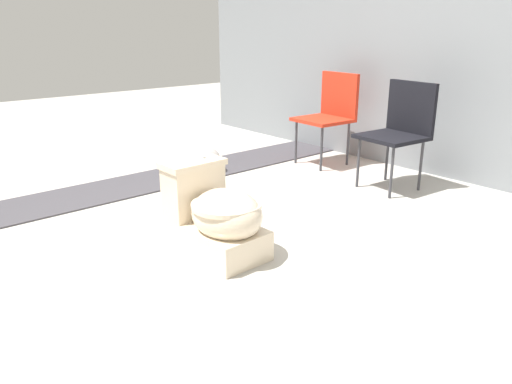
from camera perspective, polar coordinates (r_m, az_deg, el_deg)
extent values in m
plane|color=#B7B2A8|center=(3.01, -6.41, -6.12)|extent=(14.00, 14.00, 0.00)
cube|color=#423F44|center=(4.31, -10.94, 1.46)|extent=(0.56, 8.00, 0.01)
cube|color=gray|center=(4.39, 26.82, 17.35)|extent=(7.00, 0.20, 2.60)
cube|color=beige|center=(2.89, -4.54, -5.29)|extent=(0.61, 0.35, 0.17)
ellipsoid|color=beige|center=(2.75, -3.36, -2.56)|extent=(0.45, 0.37, 0.28)
cylinder|color=beige|center=(2.73, -3.38, -1.47)|extent=(0.40, 0.40, 0.03)
cube|color=beige|center=(2.96, -7.14, 0.12)|extent=(0.19, 0.34, 0.30)
cube|color=beige|center=(2.91, -7.27, 3.26)|extent=(0.21, 0.37, 0.04)
cylinder|color=silver|center=(2.95, -6.02, 3.99)|extent=(0.02, 0.02, 0.01)
cube|color=red|center=(4.67, 7.64, 8.18)|extent=(0.47, 0.47, 0.03)
cube|color=red|center=(4.78, 9.52, 10.94)|extent=(0.44, 0.06, 0.40)
cylinder|color=#38383D|center=(4.48, 7.49, 4.90)|extent=(0.02, 0.02, 0.40)
cylinder|color=#38383D|center=(4.72, 4.60, 5.70)|extent=(0.02, 0.02, 0.40)
cylinder|color=#38383D|center=(4.72, 10.46, 5.44)|extent=(0.02, 0.02, 0.40)
cylinder|color=#38383D|center=(4.95, 7.57, 6.20)|extent=(0.02, 0.02, 0.40)
cube|color=black|center=(4.04, 15.24, 6.07)|extent=(0.48, 0.48, 0.03)
cube|color=black|center=(4.16, 17.32, 9.24)|extent=(0.44, 0.08, 0.40)
cylinder|color=#38383D|center=(3.86, 15.24, 2.16)|extent=(0.02, 0.02, 0.40)
cylinder|color=#38383D|center=(4.08, 11.61, 3.30)|extent=(0.02, 0.02, 0.40)
cylinder|color=#38383D|center=(4.12, 18.31, 2.88)|extent=(0.02, 0.02, 0.40)
cylinder|color=#38383D|center=(4.32, 14.75, 3.93)|extent=(0.02, 0.02, 0.40)
ellipsoid|color=#B7B2AD|center=(4.45, -6.36, 3.81)|extent=(0.45, 0.44, 0.25)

